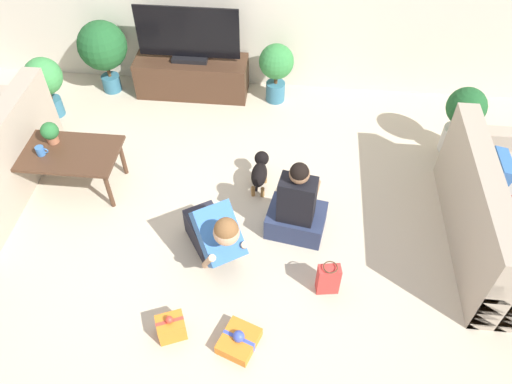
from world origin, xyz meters
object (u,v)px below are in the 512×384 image
object	(u,v)px
tv_console	(192,76)
potted_plant_corner_left	(44,80)
person_kneeling	(215,233)
gift_bag_a	(328,279)
tv	(188,37)
sofa_right	(502,220)
tabletop_plant	(50,132)
potted_plant_back_left	(103,48)
potted_plant_back_right	(276,66)
mug	(41,151)
person_sitting	(297,209)
coffee_table	(67,156)
dog	(260,171)
potted_plant_corner_right	(463,116)
gift_box_a	(239,341)
gift_box_b	(171,327)

from	to	relation	value
tv_console	potted_plant_corner_left	bearing A→B (deg)	-158.92
person_kneeling	gift_bag_a	world-z (taller)	person_kneeling
tv_console	tv	size ratio (longest dim) A/B	1.13
sofa_right	tabletop_plant	bearing A→B (deg)	83.81
potted_plant_back_left	tabletop_plant	size ratio (longest dim) A/B	4.03
potted_plant_back_right	mug	size ratio (longest dim) A/B	6.09
person_kneeling	tabletop_plant	distance (m)	1.94
person_sitting	coffee_table	bearing A→B (deg)	0.43
tv_console	dog	bearing A→B (deg)	-57.52
dog	tabletop_plant	distance (m)	2.05
potted_plant_corner_right	dog	bearing A→B (deg)	-159.83
gift_bag_a	person_kneeling	bearing A→B (deg)	166.29
potted_plant_back_left	gift_box_a	bearing A→B (deg)	-58.34
coffee_table	dog	size ratio (longest dim) A/B	1.98
potted_plant_back_right	gift_box_b	size ratio (longest dim) A/B	2.75
dog	gift_box_b	distance (m)	1.79
sofa_right	tabletop_plant	xyz separation A→B (m)	(-4.20, 0.46, 0.27)
tv_console	mug	size ratio (longest dim) A/B	11.08
tv_console	potted_plant_corner_right	world-z (taller)	potted_plant_corner_right
gift_bag_a	tabletop_plant	bearing A→B (deg)	157.56
gift_box_b	gift_bag_a	xyz separation A→B (m)	(1.22, 0.53, 0.06)
potted_plant_back_left	gift_bag_a	bearing A→B (deg)	-44.79
sofa_right	tabletop_plant	size ratio (longest dim) A/B	8.21
tv	mug	xyz separation A→B (m)	(-1.09, -1.76, -0.24)
potted_plant_corner_left	coffee_table	bearing A→B (deg)	-59.85
coffee_table	potted_plant_corner_right	world-z (taller)	potted_plant_corner_right
gift_box_b	potted_plant_corner_right	bearing A→B (deg)	43.67
potted_plant_corner_left	gift_box_a	size ratio (longest dim) A/B	1.93
gift_box_a	potted_plant_back_right	bearing A→B (deg)	89.09
potted_plant_corner_left	dog	distance (m)	2.68
tabletop_plant	sofa_right	bearing A→B (deg)	-6.19
coffee_table	mug	size ratio (longest dim) A/B	8.45
person_sitting	dog	size ratio (longest dim) A/B	1.73
potted_plant_back_right	gift_bag_a	world-z (taller)	potted_plant_back_right
dog	gift_box_a	size ratio (longest dim) A/B	1.35
person_kneeling	dog	bearing A→B (deg)	40.02
sofa_right	person_kneeling	size ratio (longest dim) A/B	2.29
potted_plant_back_left	gift_box_b	size ratio (longest dim) A/B	3.38
potted_plant_corner_right	mug	distance (m)	4.21
potted_plant_back_right	dog	distance (m)	1.49
coffee_table	mug	bearing A→B (deg)	-164.30
person_kneeling	potted_plant_back_left	bearing A→B (deg)	92.48
tv	gift_box_a	xyz separation A→B (m)	(0.96, -3.26, -0.69)
tv_console	potted_plant_corner_left	world-z (taller)	potted_plant_corner_left
potted_plant_back_right	dog	world-z (taller)	potted_plant_back_right
gift_bag_a	coffee_table	bearing A→B (deg)	158.78
tv	gift_box_a	distance (m)	3.47
gift_box_a	tabletop_plant	distance (m)	2.68
dog	mug	distance (m)	2.09
tv	potted_plant_corner_left	xyz separation A→B (m)	(-1.54, -0.59, -0.27)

